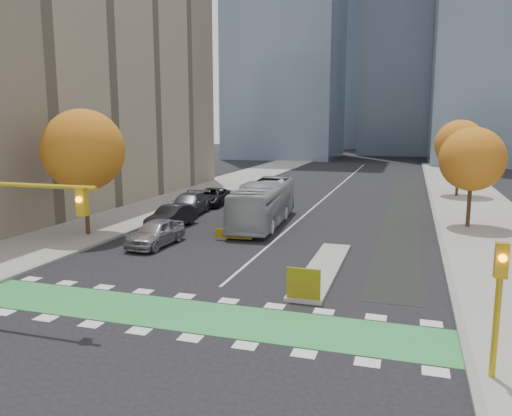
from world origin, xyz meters
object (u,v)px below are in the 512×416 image
Objects in this scene: tree_west at (83,150)px; traffic_signal_east at (499,290)px; tree_east_far at (460,144)px; hazard_board at (303,284)px; parked_car_c at (188,204)px; parked_car_d at (212,197)px; parked_car_a at (156,233)px; tree_east_near at (472,159)px; bus at (264,203)px; parked_car_b at (172,217)px.

tree_west reaches higher than traffic_signal_east.
tree_east_far reaches higher than traffic_signal_east.
tree_east_far is (8.50, 33.80, 4.44)m from hazard_board.
tree_east_far is at bearing 32.48° from parked_car_c.
parked_car_d is (3.00, 14.03, -4.85)m from tree_west.
tree_east_far is 33.29m from parked_car_a.
parked_car_c is (-21.00, -0.97, -4.01)m from tree_east_near.
parked_car_d is at bearing -150.89° from tree_east_far.
parked_car_c is at bearing -141.72° from tree_east_far.
tree_east_far is at bearing 48.53° from bus.
parked_car_d is at bearing 130.89° from bus.
parked_car_b is (-5.89, -3.03, -0.79)m from bus.
tree_east_near is at bearing 65.80° from hazard_board.
hazard_board is at bearing -58.12° from parked_car_c.
tree_west is at bearing -114.18° from parked_car_c.
tree_east_near is 0.62× the size of bus.
parked_car_c reaches higher than parked_car_a.
tree_east_far is 24.19m from bus.
tree_east_far is (24.50, 26.00, -0.38)m from tree_west.
parked_car_c reaches higher than parked_car_b.
tree_west is 26.01m from tree_east_near.
parked_car_b is (4.03, 4.03, -4.83)m from tree_west.
tree_east_far reaches higher than hazard_board.
tree_east_near is 21.89m from parked_car_a.
bus is at bearing -47.48° from parked_car_d.
hazard_board is at bearing 144.08° from traffic_signal_east.
bus is at bearing 63.83° from parked_car_a.
parked_car_d is at bearing 84.20° from parked_car_c.
hazard_board is 0.24× the size of parked_car_c.
traffic_signal_east is at bearing -31.54° from parked_car_a.
tree_east_near reaches higher than hazard_board.
parked_car_b is (-18.47, 16.54, -1.94)m from traffic_signal_east.
tree_east_far is at bearing 87.03° from traffic_signal_east.
bus is (-12.59, 19.57, -1.15)m from traffic_signal_east.
parked_car_c is (-1.03, 5.00, 0.07)m from parked_car_b.
tree_west reaches higher than parked_car_a.
bus reaches higher than parked_car_d.
parked_car_b is at bearing -163.36° from tree_east_near.
parked_car_d is (-2.50, 15.00, -0.04)m from parked_car_a.
parked_car_d is at bearing 102.08° from parked_car_a.
tree_east_near is 22.66m from traffic_signal_east.
bus is (-14.59, -18.94, -3.66)m from tree_east_far.
hazard_board is 0.20× the size of tree_east_near.
traffic_signal_east reaches higher than parked_car_b.
hazard_board is at bearing -30.42° from parked_car_a.
tree_east_far is 27.74m from parked_car_c.
parked_car_a reaches higher than parked_car_b.
tree_west is 2.01× the size of traffic_signal_east.
tree_east_far is 38.64m from traffic_signal_east.
parked_car_b is 0.81× the size of parked_car_c.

